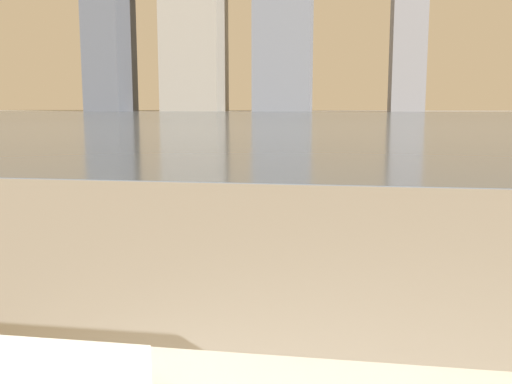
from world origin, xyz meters
TOP-DOWN VIEW (x-y plane):
  - harbor_water at (0.00, 62.00)m, footprint 180.00×110.00m
  - skyline_tower_2 at (-13.36, 118.00)m, footprint 11.59×8.34m

SIDE VIEW (x-z plane):
  - harbor_water at x=0.00m, z-range 0.00..0.01m
  - skyline_tower_2 at x=-13.36m, z-range 0.00..34.12m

